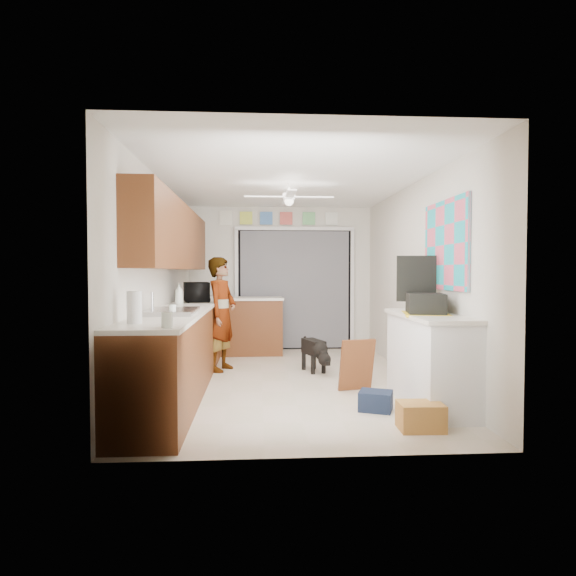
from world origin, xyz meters
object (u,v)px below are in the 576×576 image
object	(u,v)px
suitcase	(425,303)
navy_crate	(376,401)
paper_towel_roll	(134,307)
dog	(314,354)
microwave	(197,292)
cardboard_box	(421,416)
soap_bottle	(179,294)
man	(222,314)

from	to	relation	value
suitcase	navy_crate	bearing A→B (deg)	-147.75
paper_towel_roll	dog	bearing A→B (deg)	53.81
microwave	cardboard_box	size ratio (longest dim) A/B	1.32
soap_bottle	paper_towel_roll	size ratio (longest dim) A/B	1.03
soap_bottle	paper_towel_roll	bearing A→B (deg)	-90.35
paper_towel_roll	suitcase	distance (m)	2.86
microwave	navy_crate	xyz separation A→B (m)	(2.01, -2.21, -0.98)
suitcase	navy_crate	xyz separation A→B (m)	(-0.56, -0.21, -0.95)
suitcase	navy_crate	distance (m)	1.12
suitcase	soap_bottle	bearing A→B (deg)	164.60
cardboard_box	paper_towel_roll	bearing A→B (deg)	179.33
man	microwave	bearing A→B (deg)	84.17
paper_towel_roll	cardboard_box	size ratio (longest dim) A/B	0.71
soap_bottle	suitcase	bearing A→B (deg)	-27.63
microwave	dog	size ratio (longest dim) A/B	0.80
navy_crate	man	size ratio (longest dim) A/B	0.20
suitcase	man	world-z (taller)	man
paper_towel_roll	cardboard_box	bearing A→B (deg)	-0.67
soap_bottle	navy_crate	size ratio (longest dim) A/B	0.89
soap_bottle	paper_towel_roll	world-z (taller)	soap_bottle
soap_bottle	man	size ratio (longest dim) A/B	0.18
microwave	navy_crate	distance (m)	3.15
microwave	man	world-z (taller)	man
cardboard_box	navy_crate	size ratio (longest dim) A/B	1.21
microwave	soap_bottle	bearing A→B (deg)	152.28
soap_bottle	suitcase	distance (m)	3.09
suitcase	paper_towel_roll	bearing A→B (deg)	-152.03
paper_towel_roll	navy_crate	world-z (taller)	paper_towel_roll
microwave	suitcase	distance (m)	3.27
soap_bottle	man	bearing A→B (deg)	37.30
navy_crate	dog	world-z (taller)	dog
microwave	suitcase	world-z (taller)	microwave
paper_towel_roll	man	world-z (taller)	man
paper_towel_roll	dog	size ratio (longest dim) A/B	0.43
paper_towel_roll	suitcase	world-z (taller)	paper_towel_roll
soap_bottle	suitcase	size ratio (longest dim) A/B	0.58
navy_crate	cardboard_box	bearing A→B (deg)	-67.72
microwave	navy_crate	world-z (taller)	microwave
suitcase	dog	distance (m)	2.08
microwave	cardboard_box	bearing A→B (deg)	-153.72
soap_bottle	cardboard_box	xyz separation A→B (m)	(2.42, -2.24, -0.96)
microwave	soap_bottle	xyz separation A→B (m)	(-0.16, -0.58, 0.00)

